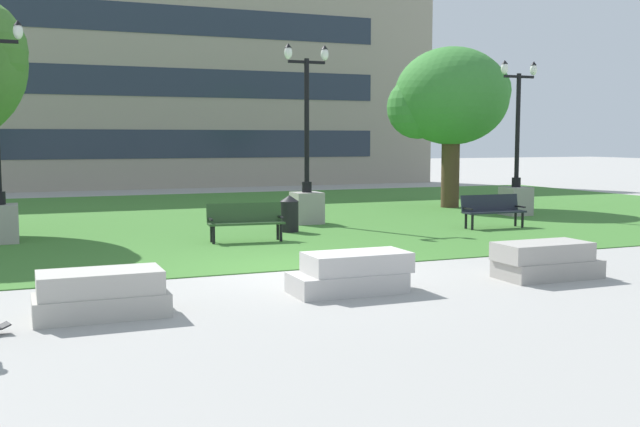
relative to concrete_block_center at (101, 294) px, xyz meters
The scene contains 12 objects.
ground_plane 4.49m from the concrete_block_center, 32.20° to the left, with size 140.00×140.00×0.00m, color #A3A09B.
grass_lawn 12.96m from the concrete_block_center, 72.98° to the left, with size 40.00×20.00×0.02m, color #3D752D.
concrete_block_center is the anchor object (origin of this frame).
concrete_block_left 3.89m from the concrete_block_center, ahead, with size 1.90×0.90×0.64m.
concrete_block_right 7.55m from the concrete_block_center, ahead, with size 1.85×0.90×0.64m.
park_bench_near_left 12.83m from the concrete_block_center, 30.71° to the left, with size 1.81×0.57×0.90m.
park_bench_near_right 7.59m from the concrete_block_center, 58.35° to the left, with size 1.84×0.70×0.90m.
lamp_post_center 11.59m from the concrete_block_center, 54.63° to the left, with size 1.32×0.80×5.08m.
lamp_post_left 16.52m from the concrete_block_center, 33.64° to the left, with size 1.32×0.80×4.87m.
tree_near_right 18.46m from the concrete_block_center, 43.02° to the left, with size 4.22×4.02×5.64m.
trash_bin 9.58m from the concrete_block_center, 54.45° to the left, with size 0.49×0.49×0.96m.
building_facade_distant 28.01m from the concrete_block_center, 78.43° to the left, with size 30.52×1.03×11.87m.
Camera 1 is at (-4.81, -12.91, 2.44)m, focal length 42.00 mm.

